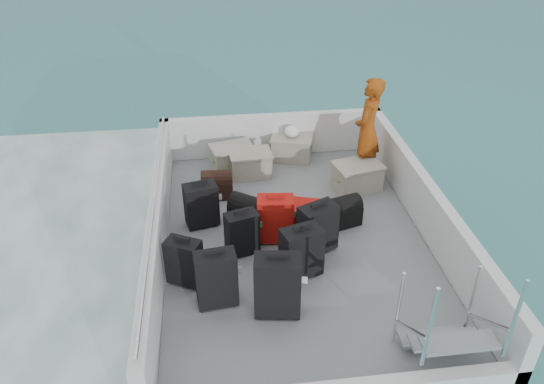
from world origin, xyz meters
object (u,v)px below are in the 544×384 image
at_px(suitcase_6, 301,253).
at_px(passenger, 367,130).
at_px(suitcase_7, 318,229).
at_px(crate_2, 291,148).
at_px(suitcase_0, 216,280).
at_px(crate_3, 357,178).
at_px(crate_0, 232,159).
at_px(suitcase_1, 184,263).
at_px(suitcase_2, 201,205).
at_px(crate_1, 251,165).
at_px(suitcase_8, 295,214).
at_px(suitcase_3, 277,286).
at_px(suitcase_4, 242,234).
at_px(suitcase_5, 275,219).

xyz_separation_m(suitcase_6, passenger, (1.35, 2.14, 0.48)).
xyz_separation_m(suitcase_7, crate_2, (0.06, 2.44, -0.14)).
bearing_deg(crate_2, suitcase_0, -112.44).
distance_m(suitcase_0, crate_3, 3.06).
relative_size(suitcase_0, crate_0, 1.11).
height_order(suitcase_1, suitcase_6, suitcase_6).
distance_m(suitcase_7, crate_3, 1.63).
relative_size(suitcase_2, crate_1, 1.02).
bearing_deg(suitcase_0, suitcase_8, 45.78).
xyz_separation_m(suitcase_1, suitcase_2, (0.21, 1.14, 0.01)).
height_order(suitcase_1, suitcase_3, suitcase_3).
xyz_separation_m(suitcase_4, suitcase_8, (0.76, 0.56, -0.16)).
distance_m(suitcase_5, crate_3, 1.75).
relative_size(suitcase_1, crate_2, 0.96).
distance_m(suitcase_7, suitcase_8, 0.68).
bearing_deg(suitcase_8, passenger, -32.37).
xyz_separation_m(suitcase_0, suitcase_8, (1.11, 1.43, -0.21)).
bearing_deg(suitcase_8, crate_0, 42.17).
relative_size(suitcase_1, suitcase_5, 0.94).
bearing_deg(suitcase_5, suitcase_3, -90.30).
xyz_separation_m(suitcase_2, crate_0, (0.50, 1.47, -0.12)).
height_order(suitcase_4, suitcase_7, suitcase_7).
distance_m(suitcase_5, suitcase_7, 0.57).
height_order(suitcase_3, passenger, passenger).
height_order(crate_0, passenger, passenger).
bearing_deg(suitcase_8, suitcase_1, 142.20).
xyz_separation_m(suitcase_0, suitcase_2, (-0.14, 1.53, -0.03)).
xyz_separation_m(suitcase_0, suitcase_5, (0.79, 1.08, -0.03)).
height_order(suitcase_8, crate_1, crate_1).
bearing_deg(suitcase_0, crate_0, 76.80).
xyz_separation_m(suitcase_4, crate_2, (0.99, 2.37, -0.11)).
bearing_deg(suitcase_0, suitcase_2, 88.89).
height_order(suitcase_6, crate_1, suitcase_6).
bearing_deg(suitcase_4, crate_0, 73.14).
relative_size(suitcase_6, crate_2, 1.05).
height_order(suitcase_0, suitcase_4, suitcase_0).
relative_size(crate_2, crate_3, 0.95).
relative_size(suitcase_1, suitcase_8, 0.86).
height_order(suitcase_8, passenger, passenger).
distance_m(suitcase_2, suitcase_5, 1.03).
bearing_deg(crate_0, suitcase_6, -76.28).
distance_m(suitcase_1, suitcase_6, 1.35).
height_order(suitcase_4, crate_1, suitcase_4).
bearing_deg(passenger, crate_2, -94.55).
relative_size(suitcase_4, suitcase_5, 0.92).
distance_m(suitcase_3, suitcase_7, 1.20).
height_order(suitcase_4, suitcase_5, suitcase_5).
xyz_separation_m(suitcase_0, crate_0, (0.35, 3.01, -0.16)).
relative_size(suitcase_2, suitcase_8, 0.90).
bearing_deg(passenger, suitcase_0, -11.80).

